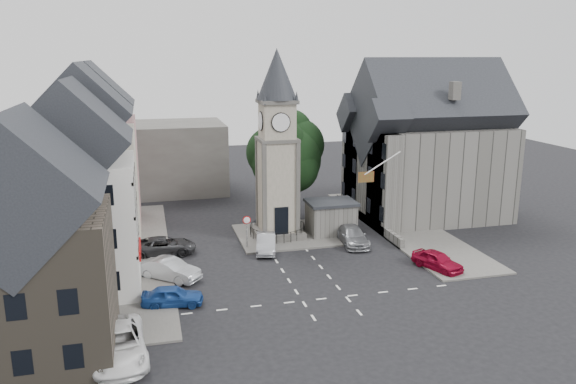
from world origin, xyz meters
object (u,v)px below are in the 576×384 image
object	(u,v)px
stone_shelter	(331,217)
pedestrian	(392,215)
clock_tower	(277,146)
car_east_red	(437,260)
car_west_blue	(172,296)

from	to	relation	value
stone_shelter	pedestrian	world-z (taller)	stone_shelter
clock_tower	car_east_red	world-z (taller)	clock_tower
stone_shelter	pedestrian	bearing A→B (deg)	13.99
car_east_red	stone_shelter	bearing A→B (deg)	95.71
clock_tower	pedestrian	xyz separation A→B (m)	(11.50, 1.18, -7.33)
stone_shelter	car_west_blue	distance (m)	18.64
clock_tower	car_east_red	bearing A→B (deg)	-47.08
stone_shelter	car_east_red	xyz separation A→B (m)	(5.04, -10.09, -0.84)
clock_tower	stone_shelter	size ratio (longest dim) A/B	3.78
stone_shelter	car_west_blue	xyz separation A→B (m)	(-14.57, -11.59, -0.88)
car_east_red	clock_tower	bearing A→B (deg)	112.09
car_west_blue	pedestrian	xyz separation A→B (m)	(21.27, 13.26, 0.12)
car_west_blue	car_east_red	distance (m)	19.67
car_west_blue	car_east_red	world-z (taller)	car_east_red
car_west_blue	pedestrian	size ratio (longest dim) A/B	2.49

